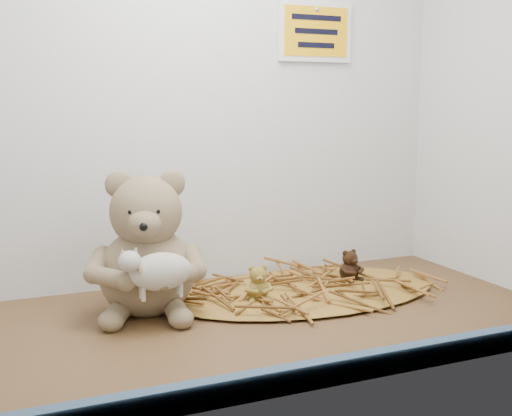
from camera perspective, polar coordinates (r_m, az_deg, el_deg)
name	(u,v)px	position (r cm, az deg, el deg)	size (l,w,h in cm)	color
alcove_shell	(222,70)	(119.48, -3.05, 12.16)	(120.40, 60.20, 90.40)	#472918
front_rail	(317,373)	(92.62, 5.49, -14.43)	(119.28, 2.20, 3.60)	#3D5475
straw_bed	(306,290)	(134.64, 4.44, -7.32)	(58.34, 33.88, 1.13)	brown
main_teddy	(147,243)	(120.74, -9.68, -3.05)	(21.70, 22.90, 26.91)	#94775B
toy_lamb	(161,271)	(112.37, -8.48, -5.60)	(14.34, 8.75, 9.26)	silver
mini_teddy_tan	(258,281)	(126.52, 0.17, -6.51)	(5.50, 5.81, 6.83)	olive
mini_teddy_brown	(349,264)	(141.29, 8.30, -4.93)	(5.46, 5.77, 6.78)	black
wall_sign	(315,32)	(151.12, 5.28, 15.34)	(16.00, 1.20, 11.00)	#DD9C0B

